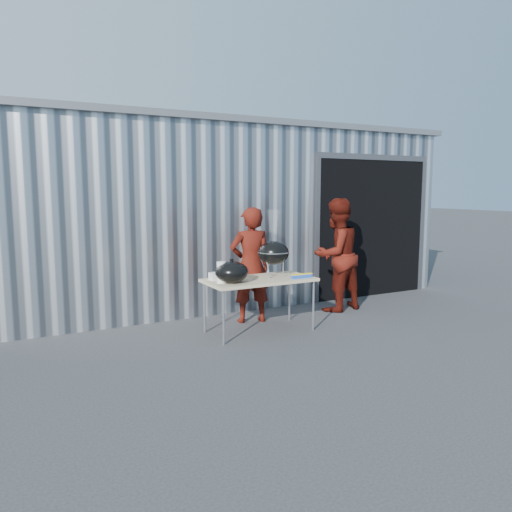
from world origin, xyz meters
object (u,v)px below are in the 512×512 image
kettle_grill (273,247)px  person_cook (251,265)px  person_bystander (336,255)px  folding_table (259,281)px

kettle_grill → person_cook: (-0.11, 0.49, -0.31)m
person_cook → person_bystander: person_bystander is taller
folding_table → person_cook: person_cook is taller
folding_table → kettle_grill: size_ratio=1.60×
person_cook → person_bystander: (1.57, -0.01, 0.06)m
person_cook → folding_table: bearing=85.8°
kettle_grill → person_cook: 0.59m
person_cook → person_bystander: 1.57m
folding_table → person_cook: size_ratio=0.88×
kettle_grill → person_bystander: size_ratio=0.51×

